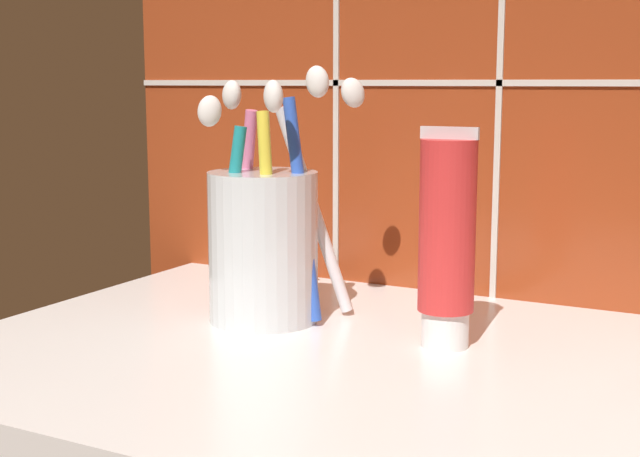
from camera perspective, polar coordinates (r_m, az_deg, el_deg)
name	(u,v)px	position (r cm, az deg, el deg)	size (l,w,h in cm)	color
sink_counter	(382,373)	(57.92, 4.00, -9.19)	(57.54, 38.95, 2.00)	white
tile_wall_backsplash	(487,5)	(73.64, 10.67, 13.91)	(67.54, 1.72, 50.87)	#933819
toothbrush_cup	(264,240)	(65.02, -3.58, -0.73)	(11.54, 9.52, 18.63)	silver
toothpaste_tube	(447,240)	(58.77, 8.13, -0.71)	(3.90, 3.71, 14.58)	white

